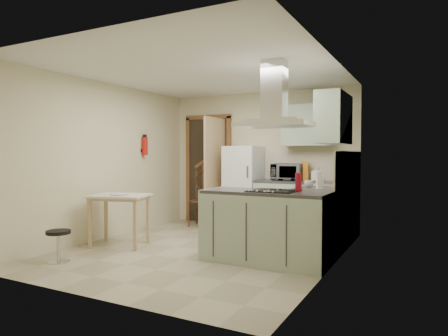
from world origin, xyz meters
The scene contains 28 objects.
floor centered at (0.00, 0.00, 0.00)m, with size 4.20×4.20×0.00m, color tan.
ceiling centered at (0.00, 0.00, 2.50)m, with size 4.20×4.20×0.00m, color silver.
back_wall centered at (0.00, 2.10, 1.25)m, with size 3.60×3.60×0.00m, color beige.
left_wall centered at (-1.80, 0.00, 1.25)m, with size 4.20×4.20×0.00m, color beige.
right_wall centered at (1.80, 0.00, 1.25)m, with size 4.20×4.20×0.00m, color beige.
doorway centered at (-1.10, 2.07, 1.05)m, with size 1.10×0.12×2.10m, color brown.
fridge centered at (-0.20, 1.80, 0.75)m, with size 0.60×0.60×1.50m, color white.
counter_back centered at (0.66, 1.80, 0.45)m, with size 1.08×0.60×0.90m, color #9EB2A0.
counter_right centered at (1.50, 1.12, 0.45)m, with size 0.60×1.95×0.90m, color #9EB2A0.
splashback centered at (0.96, 2.09, 1.15)m, with size 1.68×0.02×0.50m, color beige.
wall_cabinet_back centered at (0.95, 1.93, 1.85)m, with size 0.85×0.35×0.70m, color #9EB2A0.
wall_cabinet_right centered at (1.62, 0.85, 1.85)m, with size 0.35×0.90×0.70m, color #9EB2A0.
peninsula centered at (1.02, -0.18, 0.45)m, with size 1.55×0.65×0.90m, color #9EB2A0.
hob centered at (1.12, -0.18, 0.91)m, with size 0.58×0.50×0.01m, color black.
extractor_hood centered at (1.12, -0.18, 1.72)m, with size 0.90×0.55×0.10m, color silver.
sink centered at (1.50, 0.95, 0.91)m, with size 0.45×0.40×0.01m, color silver.
fire_extinguisher centered at (-1.74, 0.90, 1.50)m, with size 0.10×0.10×0.32m, color #B2140F.
drop_leaf_table centered at (-1.23, -0.33, 0.38)m, with size 0.81×0.61×0.76m, color tan.
bentwood_chair centered at (-1.00, 1.62, 0.48)m, with size 0.42×0.42×0.95m, color #4C2F19.
stool centered at (-1.30, -1.37, 0.20)m, with size 0.30×0.30×0.40m, color black.
microwave centered at (0.62, 1.85, 1.04)m, with size 0.52×0.35×0.29m, color black.
kettle centered at (1.13, 1.78, 1.00)m, with size 0.13×0.13×0.20m, color white.
cereal_box centered at (0.91, 1.92, 1.07)m, with size 0.09×0.22×0.33m, color orange.
soap_bottle centered at (1.55, 1.46, 1.00)m, with size 0.09×0.09×0.19m, color #A8AAB4.
paper_towel centered at (1.56, 0.36, 1.02)m, with size 0.10×0.10×0.25m, color white.
cup centered at (1.35, 0.58, 0.95)m, with size 0.12×0.12×0.09m, color white.
red_bottle centered at (1.40, -0.07, 1.01)m, with size 0.08×0.08×0.23m, color maroon.
book centered at (-1.27, -0.39, 0.81)m, with size 0.17×0.24×0.10m, color brown.
Camera 1 is at (2.85, -4.81, 1.36)m, focal length 32.00 mm.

